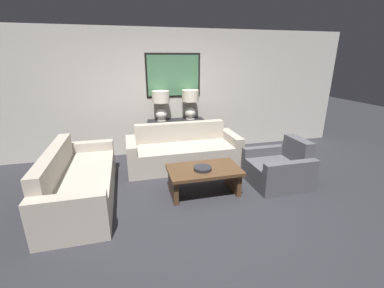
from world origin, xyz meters
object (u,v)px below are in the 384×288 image
couch_by_side (79,183)px  decorative_bowl (203,168)px  table_lamp_left (161,102)px  table_lamp_right (190,101)px  console_table (177,137)px  couch_by_back_wall (183,152)px  armchair_near_back_wall (279,169)px  coffee_table (204,175)px

couch_by_side → decorative_bowl: (1.84, -0.32, 0.17)m
table_lamp_left → table_lamp_right: (0.63, 0.00, 0.00)m
console_table → table_lamp_left: table_lamp_left is taller
decorative_bowl → console_table: bearing=91.0°
console_table → couch_by_back_wall: bearing=-90.0°
couch_by_side → armchair_near_back_wall: size_ratio=2.40×
coffee_table → couch_by_side: bearing=171.6°
console_table → armchair_near_back_wall: bearing=-52.4°
couch_by_back_wall → coffee_table: (0.07, -1.17, 0.03)m
console_table → coffee_table: (0.07, -1.87, -0.08)m
console_table → table_lamp_left: (-0.32, 0.00, 0.79)m
coffee_table → table_lamp_right: bearing=82.5°
table_lamp_right → decorative_bowl: 2.07m
coffee_table → decorative_bowl: decorative_bowl is taller
table_lamp_left → console_table: bearing=0.0°
coffee_table → decorative_bowl: size_ratio=4.04×
table_lamp_left → coffee_table: bearing=-78.3°
couch_by_back_wall → decorative_bowl: size_ratio=7.84×
table_lamp_left → coffee_table: table_lamp_left is taller
coffee_table → armchair_near_back_wall: (1.35, 0.03, -0.05)m
couch_by_side → armchair_near_back_wall: couch_by_side is taller
table_lamp_left → coffee_table: size_ratio=0.56×
couch_by_side → console_table: bearing=41.5°
armchair_near_back_wall → table_lamp_right: bearing=120.9°
console_table → decorative_bowl: console_table is taller
armchair_near_back_wall → couch_by_back_wall: bearing=141.0°
couch_by_back_wall → armchair_near_back_wall: (1.42, -1.15, -0.02)m
couch_by_back_wall → armchair_near_back_wall: couch_by_back_wall is taller
table_lamp_left → decorative_bowl: 2.08m
table_lamp_right → console_table: bearing=180.0°
couch_by_back_wall → armchair_near_back_wall: 1.82m
decorative_bowl → armchair_near_back_wall: size_ratio=0.31×
console_table → coffee_table: 1.87m
coffee_table → armchair_near_back_wall: armchair_near_back_wall is taller
decorative_bowl → armchair_near_back_wall: bearing=3.1°
console_table → couch_by_back_wall: (0.00, -0.70, -0.11)m
table_lamp_right → couch_by_side: (-2.12, -1.59, -0.89)m
console_table → armchair_near_back_wall: (1.42, -1.84, -0.13)m
console_table → coffee_table: console_table is taller
table_lamp_left → armchair_near_back_wall: bearing=-46.7°
table_lamp_right → couch_by_back_wall: bearing=-114.5°
console_table → table_lamp_right: bearing=0.0°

